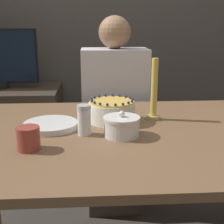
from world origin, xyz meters
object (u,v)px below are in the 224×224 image
candle (154,95)px  sugar_shaker (84,120)px  cake (112,111)px  person_man_blue_shirt (115,128)px  sugar_bowl (122,126)px

candle → sugar_shaker: bearing=-148.7°
sugar_shaker → candle: size_ratio=0.43×
cake → candle: candle is taller
cake → person_man_blue_shirt: size_ratio=0.17×
sugar_bowl → person_man_blue_shirt: bearing=88.0°
sugar_shaker → candle: 0.36m
cake → person_man_blue_shirt: (0.05, 0.56, -0.27)m
cake → sugar_shaker: (-0.12, -0.17, 0.01)m
cake → person_man_blue_shirt: bearing=84.7°
person_man_blue_shirt → sugar_shaker: bearing=76.8°
sugar_shaker → candle: candle is taller
person_man_blue_shirt → cake: bearing=84.7°
sugar_bowl → sugar_shaker: size_ratio=1.18×
sugar_bowl → sugar_shaker: sugar_shaker is taller
cake → sugar_bowl: bearing=-82.5°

